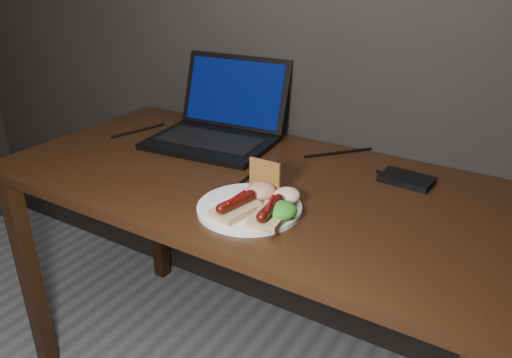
% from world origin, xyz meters
% --- Properties ---
extents(desk, '(1.40, 0.70, 0.75)m').
position_xyz_m(desk, '(0.00, 1.38, 0.66)').
color(desk, '#36210D').
rests_on(desk, ground).
extents(laptop, '(0.41, 0.39, 0.25)m').
position_xyz_m(laptop, '(-0.24, 1.58, 0.80)').
color(laptop, black).
rests_on(laptop, desk).
extents(hard_drive, '(0.14, 0.10, 0.02)m').
position_xyz_m(hard_drive, '(0.38, 1.57, 0.76)').
color(hard_drive, black).
rests_on(hard_drive, desk).
extents(desk_cables, '(0.97, 0.44, 0.01)m').
position_xyz_m(desk_cables, '(-0.03, 1.53, 0.75)').
color(desk_cables, black).
rests_on(desk_cables, desk).
extents(plate, '(0.29, 0.29, 0.01)m').
position_xyz_m(plate, '(0.10, 1.22, 0.76)').
color(plate, white).
rests_on(plate, desk).
extents(bread_sausage_center, '(0.09, 0.13, 0.04)m').
position_xyz_m(bread_sausage_center, '(0.10, 1.17, 0.78)').
color(bread_sausage_center, tan).
rests_on(bread_sausage_center, plate).
extents(bread_sausage_right, '(0.08, 0.12, 0.04)m').
position_xyz_m(bread_sausage_right, '(0.18, 1.19, 0.78)').
color(bread_sausage_right, tan).
rests_on(bread_sausage_right, plate).
extents(crispbread, '(0.09, 0.01, 0.08)m').
position_xyz_m(crispbread, '(0.10, 1.30, 0.80)').
color(crispbread, '#AE762F').
rests_on(crispbread, plate).
extents(salad_greens, '(0.07, 0.07, 0.04)m').
position_xyz_m(salad_greens, '(0.20, 1.21, 0.78)').
color(salad_greens, '#186113').
rests_on(salad_greens, plate).
extents(salsa_mound, '(0.07, 0.07, 0.04)m').
position_xyz_m(salsa_mound, '(0.11, 1.27, 0.78)').
color(salsa_mound, '#A61B10').
rests_on(salsa_mound, plate).
extents(coleslaw_mound, '(0.06, 0.06, 0.04)m').
position_xyz_m(coleslaw_mound, '(0.17, 1.28, 0.78)').
color(coleslaw_mound, silver).
rests_on(coleslaw_mound, plate).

